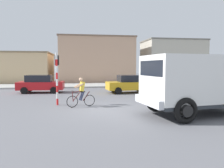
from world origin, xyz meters
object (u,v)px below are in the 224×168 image
object	(u,v)px
traffic_light_pole	(57,71)
car_white_mid	(41,84)
car_red_near	(129,84)
truck_foreground	(198,81)
cyclist	(81,92)

from	to	relation	value
traffic_light_pole	car_white_mid	world-z (taller)	traffic_light_pole
traffic_light_pole	car_red_near	size ratio (longest dim) A/B	0.77
truck_foreground	traffic_light_pole	size ratio (longest dim) A/B	1.79
car_white_mid	truck_foreground	bearing A→B (deg)	-47.81
car_red_near	car_white_mid	bearing A→B (deg)	171.06
truck_foreground	car_white_mid	distance (m)	13.76
cyclist	car_red_near	xyz separation A→B (m)	(4.35, 6.02, -0.05)
truck_foreground	car_white_mid	xyz separation A→B (m)	(-9.23, 10.18, -0.85)
car_red_near	car_white_mid	world-z (taller)	same
truck_foreground	traffic_light_pole	bearing A→B (deg)	152.29
truck_foreground	car_white_mid	bearing A→B (deg)	132.19
truck_foreground	car_red_near	size ratio (longest dim) A/B	1.38
truck_foreground	car_red_near	xyz separation A→B (m)	(-1.29, 8.93, -0.85)
traffic_light_pole	car_white_mid	xyz separation A→B (m)	(-2.13, 6.45, -1.25)
car_red_near	traffic_light_pole	bearing A→B (deg)	-138.08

